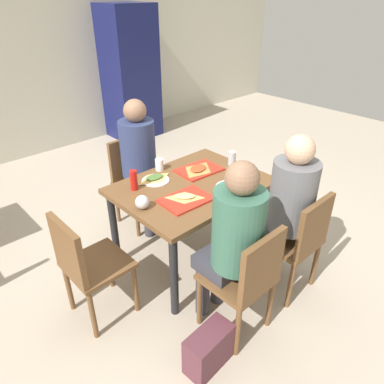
# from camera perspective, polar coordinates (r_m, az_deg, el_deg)

# --- Properties ---
(ground_plane) EXTENTS (10.00, 10.00, 0.02)m
(ground_plane) POSITION_cam_1_polar(r_m,az_deg,el_deg) (3.23, 0.00, -10.26)
(ground_plane) COLOR #B7A893
(back_wall) EXTENTS (10.00, 0.10, 2.80)m
(back_wall) POSITION_cam_1_polar(r_m,az_deg,el_deg) (5.32, -25.95, 19.87)
(back_wall) COLOR beige
(back_wall) RESTS_ON ground_plane
(main_table) EXTENTS (1.17, 0.87, 0.73)m
(main_table) POSITION_cam_1_polar(r_m,az_deg,el_deg) (2.86, 0.00, -0.31)
(main_table) COLOR brown
(main_table) RESTS_ON ground_plane
(chair_near_left) EXTENTS (0.40, 0.40, 0.85)m
(chair_near_left) POSITION_cam_1_polar(r_m,az_deg,el_deg) (2.32, 8.88, -13.30)
(chair_near_left) COLOR brown
(chair_near_left) RESTS_ON ground_plane
(chair_near_right) EXTENTS (0.40, 0.40, 0.85)m
(chair_near_right) POSITION_cam_1_polar(r_m,az_deg,el_deg) (2.72, 16.71, -7.10)
(chair_near_right) COLOR brown
(chair_near_right) RESTS_ON ground_plane
(chair_far_side) EXTENTS (0.40, 0.40, 0.85)m
(chair_far_side) POSITION_cam_1_polar(r_m,az_deg,el_deg) (3.50, -9.26, 2.63)
(chair_far_side) COLOR brown
(chair_far_side) RESTS_ON ground_plane
(chair_left_end) EXTENTS (0.40, 0.40, 0.85)m
(chair_left_end) POSITION_cam_1_polar(r_m,az_deg,el_deg) (2.50, -16.70, -10.77)
(chair_left_end) COLOR brown
(chair_left_end) RESTS_ON ground_plane
(person_in_red) EXTENTS (0.32, 0.42, 1.26)m
(person_in_red) POSITION_cam_1_polar(r_m,az_deg,el_deg) (2.23, 6.56, -6.96)
(person_in_red) COLOR #383842
(person_in_red) RESTS_ON ground_plane
(person_in_brown_jacket) EXTENTS (0.32, 0.42, 1.26)m
(person_in_brown_jacket) POSITION_cam_1_polar(r_m,az_deg,el_deg) (2.64, 14.92, -1.55)
(person_in_brown_jacket) COLOR #383842
(person_in_brown_jacket) RESTS_ON ground_plane
(person_far_side) EXTENTS (0.32, 0.42, 1.26)m
(person_far_side) POSITION_cam_1_polar(r_m,az_deg,el_deg) (3.28, -8.20, 5.65)
(person_far_side) COLOR #383842
(person_far_side) RESTS_ON ground_plane
(tray_red_near) EXTENTS (0.37, 0.28, 0.02)m
(tray_red_near) POSITION_cam_1_polar(r_m,az_deg,el_deg) (2.59, -0.98, -1.22)
(tray_red_near) COLOR red
(tray_red_near) RESTS_ON main_table
(tray_red_far) EXTENTS (0.38, 0.29, 0.02)m
(tray_red_far) POSITION_cam_1_polar(r_m,az_deg,el_deg) (3.02, 1.13, 3.55)
(tray_red_far) COLOR red
(tray_red_far) RESTS_ON main_table
(paper_plate_center) EXTENTS (0.22, 0.22, 0.01)m
(paper_plate_center) POSITION_cam_1_polar(r_m,az_deg,el_deg) (2.87, -5.84, 1.87)
(paper_plate_center) COLOR white
(paper_plate_center) RESTS_ON main_table
(paper_plate_near_edge) EXTENTS (0.22, 0.22, 0.01)m
(paper_plate_near_edge) POSITION_cam_1_polar(r_m,az_deg,el_deg) (2.78, 6.04, 0.80)
(paper_plate_near_edge) COLOR white
(paper_plate_near_edge) RESTS_ON main_table
(pizza_slice_a) EXTENTS (0.24, 0.24, 0.02)m
(pizza_slice_a) POSITION_cam_1_polar(r_m,az_deg,el_deg) (2.59, -1.18, -0.75)
(pizza_slice_a) COLOR #DBAD60
(pizza_slice_a) RESTS_ON tray_red_near
(pizza_slice_b) EXTENTS (0.28, 0.24, 0.02)m
(pizza_slice_b) POSITION_cam_1_polar(r_m,az_deg,el_deg) (3.00, 0.97, 3.72)
(pizza_slice_b) COLOR #C68C47
(pizza_slice_b) RESTS_ON tray_red_far
(pizza_slice_c) EXTENTS (0.22, 0.14, 0.02)m
(pizza_slice_c) POSITION_cam_1_polar(r_m,az_deg,el_deg) (2.89, -6.01, 2.29)
(pizza_slice_c) COLOR #DBAD60
(pizza_slice_c) RESTS_ON paper_plate_center
(plastic_cup_a) EXTENTS (0.07, 0.07, 0.10)m
(plastic_cup_a) POSITION_cam_1_polar(r_m,az_deg,el_deg) (3.03, -5.24, 4.38)
(plastic_cup_a) COLOR white
(plastic_cup_a) RESTS_ON main_table
(plastic_cup_b) EXTENTS (0.07, 0.07, 0.10)m
(plastic_cup_b) POSITION_cam_1_polar(r_m,az_deg,el_deg) (2.58, 6.12, -0.41)
(plastic_cup_b) COLOR white
(plastic_cup_b) RESTS_ON main_table
(soda_can) EXTENTS (0.07, 0.07, 0.12)m
(soda_can) POSITION_cam_1_polar(r_m,az_deg,el_deg) (3.12, 6.41, 5.38)
(soda_can) COLOR #B7BCC6
(soda_can) RESTS_ON main_table
(condiment_bottle) EXTENTS (0.06, 0.06, 0.16)m
(condiment_bottle) POSITION_cam_1_polar(r_m,az_deg,el_deg) (2.74, -9.29, 1.89)
(condiment_bottle) COLOR red
(condiment_bottle) RESTS_ON main_table
(foil_bundle) EXTENTS (0.10, 0.10, 0.10)m
(foil_bundle) POSITION_cam_1_polar(r_m,az_deg,el_deg) (2.50, -7.97, -1.62)
(foil_bundle) COLOR silver
(foil_bundle) RESTS_ON main_table
(handbag) EXTENTS (0.33, 0.18, 0.28)m
(handbag) POSITION_cam_1_polar(r_m,az_deg,el_deg) (2.40, 2.74, -23.79)
(handbag) COLOR #592D38
(handbag) RESTS_ON ground_plane
(drink_fridge) EXTENTS (0.70, 0.60, 1.90)m
(drink_fridge) POSITION_cam_1_polar(r_m,az_deg,el_deg) (5.70, -9.84, 18.09)
(drink_fridge) COLOR #14194C
(drink_fridge) RESTS_ON ground_plane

